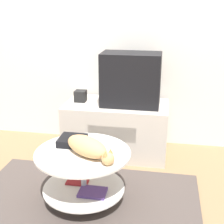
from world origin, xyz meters
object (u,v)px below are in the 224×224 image
at_px(tv, 131,79).
at_px(dvd_box, 72,141).
at_px(speaker, 81,96).
at_px(cat, 88,147).

height_order(tv, dvd_box, tv).
bearing_deg(speaker, dvd_box, -78.98).
bearing_deg(tv, speaker, 177.22).
height_order(speaker, dvd_box, speaker).
relative_size(tv, dvd_box, 2.76).
height_order(dvd_box, cat, cat).
height_order(tv, cat, tv).
distance_m(tv, dvd_box, 0.96).
xyz_separation_m(speaker, cat, (0.34, -1.02, -0.09)).
relative_size(speaker, dvd_box, 0.55).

